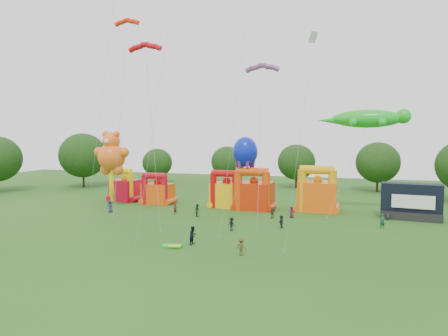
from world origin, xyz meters
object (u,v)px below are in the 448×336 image
(bouncy_castle_2, at_px, (226,193))
(spectator_4, at_px, (272,213))
(stage_trailer, at_px, (411,202))
(gecko_kite, at_px, (352,159))
(spectator_0, at_px, (110,206))
(bouncy_castle_0, at_px, (124,188))
(octopus_kite, at_px, (243,166))
(teddy_bear_kite, at_px, (113,170))

(bouncy_castle_2, bearing_deg, spectator_4, -37.88)
(spectator_4, bearing_deg, bouncy_castle_2, -74.72)
(bouncy_castle_2, bearing_deg, stage_trailer, -3.71)
(bouncy_castle_2, relative_size, gecko_kite, 0.40)
(spectator_0, bearing_deg, bouncy_castle_0, 116.38)
(octopus_kite, bearing_deg, stage_trailer, -0.02)
(spectator_4, bearing_deg, spectator_0, -30.91)
(bouncy_castle_0, bearing_deg, teddy_bear_kite, -71.89)
(bouncy_castle_0, relative_size, gecko_kite, 0.38)
(stage_trailer, xyz_separation_m, gecko_kite, (-7.93, 0.04, 5.84))
(bouncy_castle_0, xyz_separation_m, teddy_bear_kite, (2.48, -7.58, 3.86))
(stage_trailer, relative_size, gecko_kite, 0.52)
(bouncy_castle_0, height_order, spectator_0, bouncy_castle_0)
(bouncy_castle_0, height_order, bouncy_castle_2, bouncy_castle_2)
(gecko_kite, bearing_deg, stage_trailer, -0.30)
(stage_trailer, relative_size, teddy_bear_kite, 0.65)
(spectator_0, bearing_deg, octopus_kite, 29.10)
(bouncy_castle_2, distance_m, teddy_bear_kite, 18.23)
(octopus_kite, height_order, spectator_0, octopus_kite)
(bouncy_castle_0, height_order, gecko_kite, gecko_kite)
(teddy_bear_kite, bearing_deg, stage_trailer, 6.32)
(stage_trailer, bearing_deg, teddy_bear_kite, -173.68)
(bouncy_castle_0, relative_size, teddy_bear_kite, 0.47)
(stage_trailer, distance_m, gecko_kite, 9.85)
(gecko_kite, xyz_separation_m, spectator_4, (-10.49, -5.00, -7.44))
(spectator_0, xyz_separation_m, spectator_4, (24.13, 2.51, -0.10))
(spectator_0, bearing_deg, bouncy_castle_2, 37.97)
(bouncy_castle_0, height_order, octopus_kite, octopus_kite)
(bouncy_castle_0, distance_m, octopus_kite, 22.81)
(spectator_0, height_order, spectator_4, spectator_0)
(bouncy_castle_2, bearing_deg, gecko_kite, -5.12)
(teddy_bear_kite, relative_size, spectator_0, 6.79)
(spectator_0, relative_size, spectator_4, 1.12)
(stage_trailer, relative_size, spectator_0, 4.40)
(octopus_kite, relative_size, spectator_4, 7.02)
(bouncy_castle_2, height_order, teddy_bear_kite, teddy_bear_kite)
(spectator_4, bearing_deg, gecko_kite, 168.64)
(teddy_bear_kite, xyz_separation_m, octopus_kite, (19.69, 4.84, 0.76))
(bouncy_castle_0, xyz_separation_m, bouncy_castle_2, (19.05, -1.00, 0.09))
(stage_trailer, relative_size, spectator_4, 4.93)
(teddy_bear_kite, distance_m, spectator_4, 25.75)
(octopus_kite, bearing_deg, spectator_4, -42.02)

